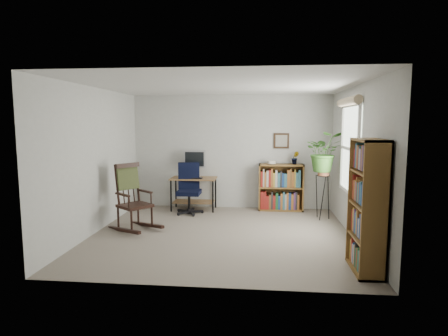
# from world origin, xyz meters

# --- Properties ---
(floor) EXTENTS (4.20, 4.00, 0.00)m
(floor) POSITION_xyz_m (0.00, 0.00, 0.00)
(floor) COLOR gray
(floor) RESTS_ON ground
(ceiling) EXTENTS (4.20, 4.00, 0.00)m
(ceiling) POSITION_xyz_m (0.00, 0.00, 2.40)
(ceiling) COLOR silver
(ceiling) RESTS_ON ground
(wall_back) EXTENTS (4.20, 0.00, 2.40)m
(wall_back) POSITION_xyz_m (0.00, 2.00, 1.20)
(wall_back) COLOR beige
(wall_back) RESTS_ON ground
(wall_front) EXTENTS (4.20, 0.00, 2.40)m
(wall_front) POSITION_xyz_m (0.00, -2.00, 1.20)
(wall_front) COLOR beige
(wall_front) RESTS_ON ground
(wall_left) EXTENTS (0.00, 4.00, 2.40)m
(wall_left) POSITION_xyz_m (-2.10, 0.00, 1.20)
(wall_left) COLOR beige
(wall_left) RESTS_ON ground
(wall_right) EXTENTS (0.00, 4.00, 2.40)m
(wall_right) POSITION_xyz_m (2.10, 0.00, 1.20)
(wall_right) COLOR beige
(wall_right) RESTS_ON ground
(window) EXTENTS (0.12, 1.20, 1.50)m
(window) POSITION_xyz_m (2.06, 0.30, 1.40)
(window) COLOR white
(window) RESTS_ON wall_right
(desk) EXTENTS (0.94, 0.52, 0.68)m
(desk) POSITION_xyz_m (-0.77, 1.70, 0.34)
(desk) COLOR olive
(desk) RESTS_ON floor
(monitor) EXTENTS (0.46, 0.16, 0.56)m
(monitor) POSITION_xyz_m (-0.77, 1.84, 0.96)
(monitor) COLOR #B5B5BA
(monitor) RESTS_ON desk
(keyboard) EXTENTS (0.40, 0.15, 0.02)m
(keyboard) POSITION_xyz_m (-0.77, 1.58, 0.69)
(keyboard) COLOR black
(keyboard) RESTS_ON desk
(office_chair) EXTENTS (0.66, 0.66, 1.03)m
(office_chair) POSITION_xyz_m (-0.80, 1.34, 0.52)
(office_chair) COLOR black
(office_chair) RESTS_ON floor
(rocking_chair) EXTENTS (1.15, 1.09, 1.15)m
(rocking_chair) POSITION_xyz_m (-1.50, 0.13, 0.58)
(rocking_chair) COLOR black
(rocking_chair) RESTS_ON floor
(low_bookshelf) EXTENTS (0.92, 0.31, 0.97)m
(low_bookshelf) POSITION_xyz_m (1.05, 1.82, 0.49)
(low_bookshelf) COLOR brown
(low_bookshelf) RESTS_ON floor
(tall_bookshelf) EXTENTS (0.31, 0.71, 1.63)m
(tall_bookshelf) POSITION_xyz_m (1.92, -1.33, 0.82)
(tall_bookshelf) COLOR brown
(tall_bookshelf) RESTS_ON floor
(plant_stand) EXTENTS (0.31, 0.31, 0.98)m
(plant_stand) POSITION_xyz_m (1.80, 1.17, 0.49)
(plant_stand) COLOR black
(plant_stand) RESTS_ON floor
(spider_plant) EXTENTS (1.69, 1.88, 1.46)m
(spider_plant) POSITION_xyz_m (1.80, 1.17, 1.64)
(spider_plant) COLOR #315E21
(spider_plant) RESTS_ON plant_stand
(potted_plant_small) EXTENTS (0.13, 0.24, 0.11)m
(potted_plant_small) POSITION_xyz_m (1.33, 1.83, 1.02)
(potted_plant_small) COLOR #315E21
(potted_plant_small) RESTS_ON low_bookshelf
(framed_picture) EXTENTS (0.32, 0.04, 0.32)m
(framed_picture) POSITION_xyz_m (1.05, 1.97, 1.45)
(framed_picture) COLOR black
(framed_picture) RESTS_ON wall_back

